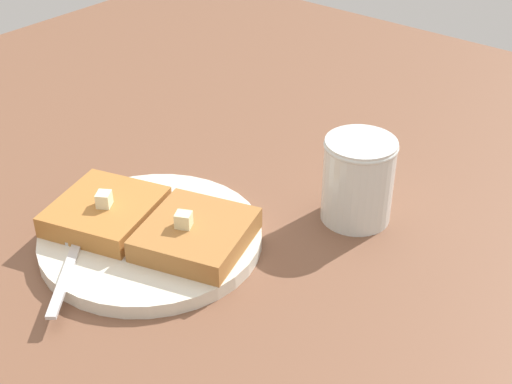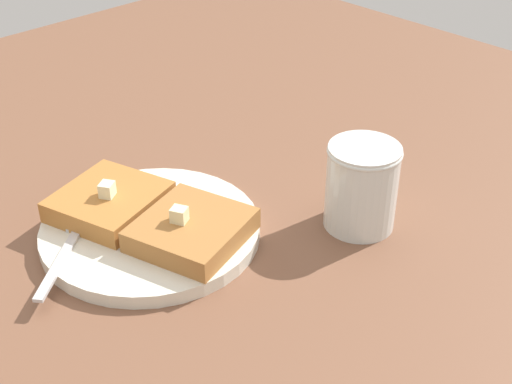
% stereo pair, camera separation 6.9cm
% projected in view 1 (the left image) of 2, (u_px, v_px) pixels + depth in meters
% --- Properties ---
extents(table_surface, '(1.19, 1.19, 0.02)m').
position_uv_depth(table_surface, '(214.00, 197.00, 0.78)').
color(table_surface, brown).
rests_on(table_surface, ground).
extents(plate, '(0.22, 0.22, 0.01)m').
position_uv_depth(plate, '(151.00, 237.00, 0.69)').
color(plate, silver).
rests_on(plate, table_surface).
extents(toast_slice_left, '(0.12, 0.12, 0.02)m').
position_uv_depth(toast_slice_left, '(196.00, 234.00, 0.67)').
color(toast_slice_left, '#A96E36').
rests_on(toast_slice_left, plate).
extents(toast_slice_middle, '(0.12, 0.12, 0.02)m').
position_uv_depth(toast_slice_middle, '(106.00, 211.00, 0.70)').
color(toast_slice_middle, '#B47133').
rests_on(toast_slice_middle, plate).
extents(butter_pat_primary, '(0.02, 0.02, 0.01)m').
position_uv_depth(butter_pat_primary, '(184.00, 220.00, 0.65)').
color(butter_pat_primary, '#F1EAB5').
rests_on(butter_pat_primary, toast_slice_left).
extents(butter_pat_secondary, '(0.02, 0.02, 0.01)m').
position_uv_depth(butter_pat_secondary, '(104.00, 199.00, 0.68)').
color(butter_pat_secondary, '#F1F1C8').
rests_on(butter_pat_secondary, toast_slice_middle).
extents(fork, '(0.11, 0.13, 0.00)m').
position_uv_depth(fork, '(75.00, 251.00, 0.66)').
color(fork, silver).
rests_on(fork, plate).
extents(syrup_jar, '(0.07, 0.07, 0.09)m').
position_uv_depth(syrup_jar, '(358.00, 183.00, 0.71)').
color(syrup_jar, '#572608').
rests_on(syrup_jar, table_surface).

